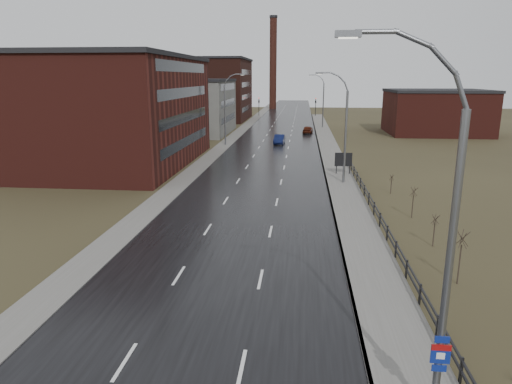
% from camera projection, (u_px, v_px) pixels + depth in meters
% --- Properties ---
extents(road, '(14.00, 300.00, 0.06)m').
position_uv_depth(road, '(274.00, 148.00, 71.59)').
color(road, black).
rests_on(road, ground).
extents(sidewalk_right, '(3.20, 180.00, 0.18)m').
position_uv_depth(sidewalk_right, '(342.00, 185.00, 46.63)').
color(sidewalk_right, '#595651').
rests_on(sidewalk_right, ground).
extents(curb_right, '(0.16, 180.00, 0.18)m').
position_uv_depth(curb_right, '(327.00, 185.00, 46.77)').
color(curb_right, slate).
rests_on(curb_right, ground).
extents(sidewalk_left, '(2.40, 260.00, 0.12)m').
position_uv_depth(sidewalk_left, '(222.00, 147.00, 72.38)').
color(sidewalk_left, '#595651').
rests_on(sidewalk_left, ground).
extents(warehouse_near, '(22.44, 28.56, 13.50)m').
position_uv_depth(warehouse_near, '(101.00, 110.00, 57.51)').
color(warehouse_near, '#471914').
rests_on(warehouse_near, ground).
extents(warehouse_mid, '(16.32, 20.40, 10.50)m').
position_uv_depth(warehouse_mid, '(188.00, 106.00, 89.42)').
color(warehouse_mid, slate).
rests_on(warehouse_mid, ground).
extents(warehouse_far, '(26.52, 24.48, 15.50)m').
position_uv_depth(warehouse_far, '(197.00, 89.00, 118.23)').
color(warehouse_far, '#331611').
rests_on(warehouse_far, ground).
extents(building_right, '(18.36, 16.32, 8.50)m').
position_uv_depth(building_right, '(436.00, 112.00, 88.83)').
color(building_right, '#471914').
rests_on(building_right, ground).
extents(smokestack, '(2.70, 2.70, 30.70)m').
position_uv_depth(smokestack, '(273.00, 63.00, 155.19)').
color(smokestack, '#331611').
rests_on(smokestack, ground).
extents(streetlight_main, '(3.91, 0.29, 12.11)m').
position_uv_depth(streetlight_main, '(440.00, 245.00, 13.34)').
color(streetlight_main, slate).
rests_on(streetlight_main, ground).
extents(streetlight_right_mid, '(3.36, 0.28, 11.35)m').
position_uv_depth(streetlight_right_mid, '(343.00, 128.00, 46.19)').
color(streetlight_right_mid, slate).
rests_on(streetlight_right_mid, ground).
extents(streetlight_left, '(3.36, 0.28, 11.35)m').
position_uv_depth(streetlight_left, '(227.00, 109.00, 72.84)').
color(streetlight_left, slate).
rests_on(streetlight_left, ground).
extents(streetlight_right_far, '(3.36, 0.28, 11.35)m').
position_uv_depth(streetlight_right_far, '(322.00, 101.00, 98.28)').
color(streetlight_right_far, slate).
rests_on(streetlight_right_far, ground).
extents(guardrail, '(0.10, 53.05, 1.10)m').
position_uv_depth(guardrail, '(389.00, 234.00, 30.21)').
color(guardrail, black).
rests_on(guardrail, ground).
extents(shrub_c, '(0.71, 0.75, 3.02)m').
position_uv_depth(shrub_c, '(460.00, 256.00, 24.24)').
color(shrub_c, '#382D23').
rests_on(shrub_c, ground).
extents(shrub_d, '(0.51, 0.54, 2.16)m').
position_uv_depth(shrub_d, '(434.00, 230.00, 29.80)').
color(shrub_d, '#382D23').
rests_on(shrub_d, ground).
extents(shrub_e, '(0.59, 0.62, 2.50)m').
position_uv_depth(shrub_e, '(413.00, 202.00, 35.81)').
color(shrub_e, '#382D23').
rests_on(shrub_e, ground).
extents(shrub_f, '(0.45, 0.47, 1.86)m').
position_uv_depth(shrub_f, '(391.00, 184.00, 43.37)').
color(shrub_f, '#382D23').
rests_on(shrub_f, ground).
extents(billboard, '(1.93, 0.17, 2.59)m').
position_uv_depth(billboard, '(343.00, 160.00, 51.35)').
color(billboard, black).
rests_on(billboard, ground).
extents(traffic_light_left, '(0.58, 2.73, 5.30)m').
position_uv_depth(traffic_light_left, '(259.00, 100.00, 129.12)').
color(traffic_light_left, black).
rests_on(traffic_light_left, ground).
extents(traffic_light_right, '(0.58, 2.73, 5.30)m').
position_uv_depth(traffic_light_right, '(316.00, 100.00, 127.57)').
color(traffic_light_right, black).
rests_on(traffic_light_right, ground).
extents(car_near, '(1.83, 4.68, 1.52)m').
position_uv_depth(car_near, '(279.00, 140.00, 75.55)').
color(car_near, '#0B133A').
rests_on(car_near, ground).
extents(car_far, '(2.24, 4.57, 1.50)m').
position_uv_depth(car_far, '(308.00, 130.00, 89.66)').
color(car_far, '#42160B').
rests_on(car_far, ground).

